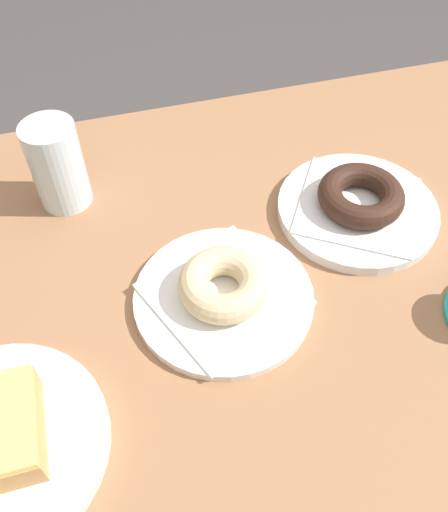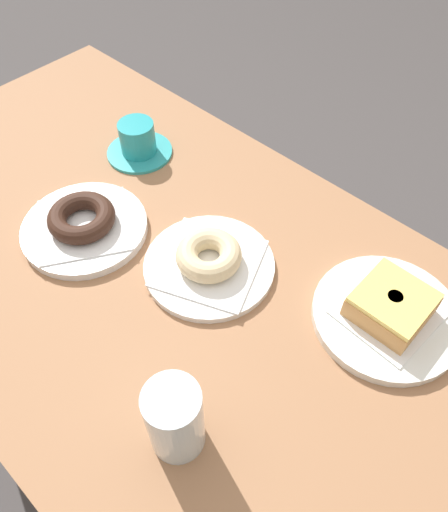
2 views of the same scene
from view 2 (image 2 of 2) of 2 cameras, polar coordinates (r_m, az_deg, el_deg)
ground_plane at (r=1.49m, az=-5.76°, el=-17.26°), size 6.00×6.00×0.00m
table at (r=0.93m, az=-8.82°, el=-2.66°), size 1.21×0.71×0.73m
plate_glazed_square at (r=0.80m, az=18.01°, el=-6.55°), size 0.22×0.22×0.02m
napkin_glazed_square at (r=0.79m, az=18.18°, el=-6.19°), size 0.14×0.14×0.00m
donut_glazed_square at (r=0.77m, az=18.60°, el=-5.26°), size 0.10×0.10×0.04m
plate_sugar_ring at (r=0.82m, az=-1.70°, el=-1.09°), size 0.21×0.21×0.01m
napkin_sugar_ring at (r=0.81m, az=-1.71°, el=-0.77°), size 0.20×0.20×0.00m
donut_sugar_ring at (r=0.80m, az=-1.75°, el=0.09°), size 0.11×0.11×0.04m
plate_chocolate_ring at (r=0.90m, az=-15.59°, el=3.08°), size 0.22×0.22×0.02m
napkin_chocolate_ring at (r=0.89m, az=-15.72°, el=3.48°), size 0.21×0.21×0.00m
donut_chocolate_ring at (r=0.88m, az=-15.96°, el=4.25°), size 0.11×0.11×0.03m
water_glass at (r=0.63m, az=-5.62°, el=-18.06°), size 0.07×0.07×0.12m
coffee_cup at (r=1.02m, az=-9.80°, el=12.82°), size 0.13×0.13×0.07m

